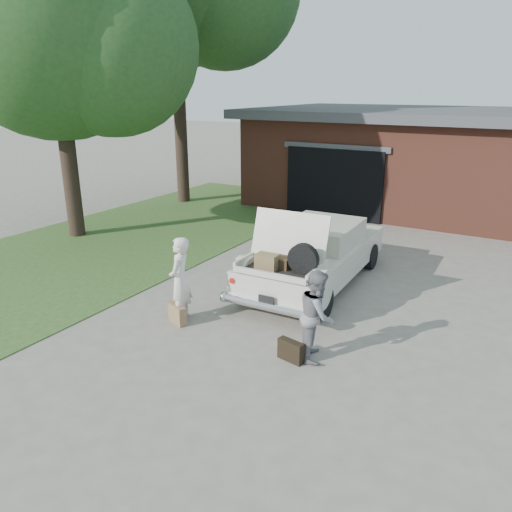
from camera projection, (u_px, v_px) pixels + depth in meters
The scene contains 9 objects.
ground at pixel (239, 323), 8.93m from camera, with size 90.00×90.00×0.00m, color gray.
grass_strip at pixel (131, 237), 14.02m from camera, with size 6.00×16.00×0.02m, color #2D4C1E.
house at pixel (440, 158), 17.27m from camera, with size 12.80×7.80×3.30m.
tree_left at pixel (55, 30), 12.47m from camera, with size 6.83×5.94×8.59m.
sedan at pixel (315, 254), 10.52m from camera, with size 1.92×4.60×1.85m.
woman_left at pixel (180, 280), 8.83m from camera, with size 0.57×0.37×1.56m, color silver.
woman_right at pixel (317, 315), 7.61m from camera, with size 0.69×0.54×1.43m, color gray.
suitcase_left at pixel (177, 314), 8.90m from camera, with size 0.44×0.14×0.34m, color #97714D.
suitcase_right at pixel (291, 351), 7.67m from camera, with size 0.43×0.14×0.34m, color black.
Camera 1 is at (4.37, -6.79, 4.02)m, focal length 35.00 mm.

